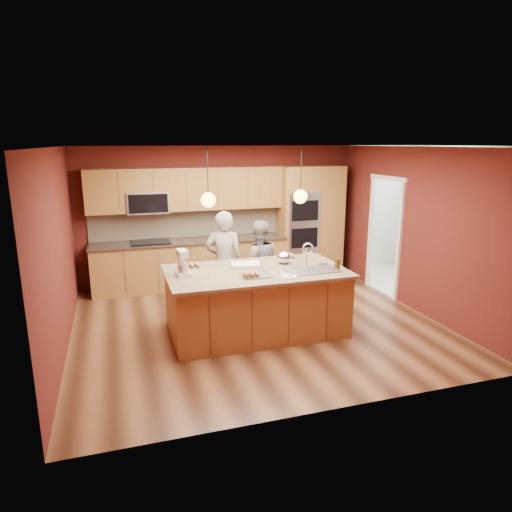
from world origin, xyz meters
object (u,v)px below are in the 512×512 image
object	(u,v)px
person_right	(259,265)
mixing_bowl	(284,257)
stand_mixer	(183,265)
island	(257,300)
person_left	(224,262)

from	to	relation	value
person_right	mixing_bowl	bearing A→B (deg)	113.30
person_right	stand_mixer	distance (m)	1.73
stand_mixer	person_right	bearing A→B (deg)	29.15
island	mixing_bowl	distance (m)	0.79
person_left	stand_mixer	distance (m)	1.27
island	stand_mixer	world-z (taller)	island
mixing_bowl	stand_mixer	bearing A→B (deg)	-173.31
person_right	person_left	bearing A→B (deg)	10.44
mixing_bowl	person_left	bearing A→B (deg)	135.64
person_left	stand_mixer	size ratio (longest dim) A/B	4.67
person_left	stand_mixer	bearing A→B (deg)	64.25
island	stand_mixer	distance (m)	1.24
island	stand_mixer	xyz separation A→B (m)	(-1.07, 0.05, 0.62)
island	person_left	xyz separation A→B (m)	(-0.26, 0.98, 0.36)
person_right	stand_mixer	world-z (taller)	person_right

